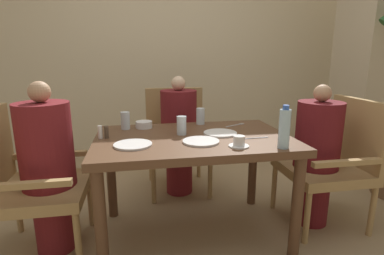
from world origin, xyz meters
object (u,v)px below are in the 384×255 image
diner_in_right_chair (316,155)px  chair_left_side (24,179)px  diner_in_left_chair (48,168)px  chair_far_side (177,136)px  plate_main_right (220,133)px  water_bottle (284,128)px  bowl_small (144,125)px  glass_tall_near (201,116)px  diner_in_far_chair (179,135)px  chair_right_side (334,158)px  plate_main_left (133,145)px  glass_tall_mid (125,121)px  glass_tall_far (182,125)px  plate_dessert_center (201,141)px  teacup_with_saucer (239,142)px

diner_in_right_chair → chair_left_side: bearing=-180.0°
diner_in_left_chair → chair_far_side: (0.92, 0.85, -0.06)m
plate_main_right → water_bottle: 0.48m
bowl_small → glass_tall_near: (0.44, 0.05, 0.04)m
chair_left_side → water_bottle: size_ratio=3.74×
chair_far_side → diner_in_right_chair: (0.92, -0.85, 0.04)m
diner_in_far_chair → water_bottle: size_ratio=4.28×
chair_right_side → plate_main_left: (-1.46, -0.14, 0.23)m
bowl_small → water_bottle: water_bottle is taller
diner_in_far_chair → glass_tall_mid: diner_in_far_chair is taller
plate_main_left → glass_tall_far: 0.39m
glass_tall_near → diner_in_right_chair: bearing=-23.7°
plate_dessert_center → diner_in_far_chair: bearing=91.4°
bowl_small → water_bottle: 1.02m
chair_left_side → chair_right_side: bearing=0.0°
diner_in_left_chair → chair_far_side: size_ratio=1.17×
diner_in_far_chair → plate_main_left: diner_in_far_chair is taller
plate_main_left → teacup_with_saucer: 0.63m
plate_main_right → glass_tall_mid: glass_tall_mid is taller
teacup_with_saucer → glass_tall_far: 0.45m
diner_in_left_chair → water_bottle: 1.46m
chair_far_side → water_bottle: bearing=-68.8°
chair_left_side → chair_right_side: same height
chair_right_side → glass_tall_near: size_ratio=7.44×
teacup_with_saucer → glass_tall_near: size_ratio=0.96×
plate_main_right → glass_tall_far: 0.27m
diner_in_left_chair → plate_main_right: 1.13m
plate_main_right → plate_dessert_center: same height
teacup_with_saucer → bowl_small: bearing=132.8°
plate_main_right → chair_right_side: bearing=-1.7°
glass_tall_mid → chair_right_side: bearing=-10.7°
glass_tall_mid → glass_tall_near: bearing=6.3°
chair_left_side → chair_far_side: same height
chair_far_side → glass_tall_mid: chair_far_side is taller
diner_in_left_chair → plate_dessert_center: diner_in_left_chair is taller
diner_in_left_chair → bowl_small: 0.70m
chair_left_side → chair_right_side: 2.14m
bowl_small → glass_tall_mid: size_ratio=0.97×
teacup_with_saucer → plate_main_left: bearing=167.7°
bowl_small → chair_right_side: bearing=-12.3°
glass_tall_far → chair_far_side: bearing=85.1°
glass_tall_near → glass_tall_mid: same height
teacup_with_saucer → diner_in_right_chair: bearing=21.7°
chair_far_side → water_bottle: water_bottle is taller
plate_dessert_center → glass_tall_near: (0.10, 0.50, 0.06)m
plate_dessert_center → glass_tall_far: bearing=113.0°
chair_far_side → glass_tall_mid: size_ratio=7.44×
bowl_small → glass_tall_near: 0.44m
chair_right_side → plate_main_left: 1.49m
chair_far_side → plate_main_left: size_ratio=4.12×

